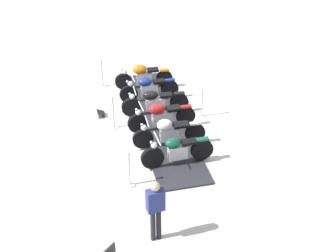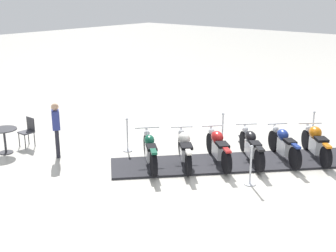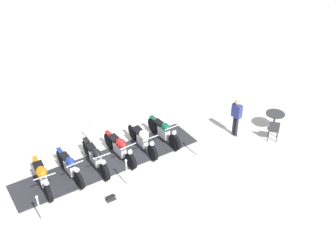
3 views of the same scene
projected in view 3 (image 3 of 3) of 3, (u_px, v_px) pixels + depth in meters
name	position (u px, v px, depth m)	size (l,w,h in m)	color
ground_plane	(109.00, 163.00, 14.74)	(80.00, 80.00, 0.00)	beige
display_platform	(109.00, 162.00, 14.72)	(7.09, 1.49, 0.06)	#28282D
motorcycle_copper	(42.00, 176.00, 13.29)	(1.63, 1.56, 0.91)	black
motorcycle_navy	(70.00, 166.00, 13.76)	(1.44, 1.71, 0.94)	black
motorcycle_black	(96.00, 157.00, 14.22)	(1.69, 1.72, 0.93)	black
motorcycle_maroon	(120.00, 148.00, 14.64)	(1.50, 1.78, 0.92)	black
motorcycle_cream	(143.00, 139.00, 15.09)	(1.63, 1.67, 0.92)	black
motorcycle_forest	(164.00, 131.00, 15.57)	(1.46, 1.70, 0.97)	black
stanchion_right_mid	(127.00, 177.00, 13.51)	(0.33, 0.33, 1.13)	silver
stanchion_left_mid	(91.00, 136.00, 15.56)	(0.31, 0.31, 1.07)	silver
stanchion_right_front	(41.00, 214.00, 12.15)	(0.35, 0.35, 1.07)	silver
stanchion_right_rear	(198.00, 148.00, 14.90)	(0.30, 0.30, 1.06)	silver
info_placard	(111.00, 198.00, 13.08)	(0.40, 0.40, 0.21)	#333338
cafe_table	(275.00, 117.00, 16.28)	(0.78, 0.78, 0.77)	#2D2D33
cafe_chair_near_table	(274.00, 129.00, 15.64)	(0.40, 0.40, 0.94)	#2D2D33
bystander_person	(236.00, 114.00, 15.69)	(0.41, 0.45, 1.66)	#23232D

